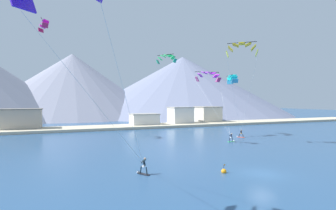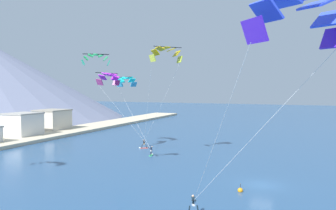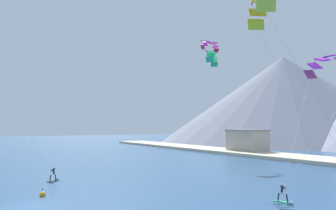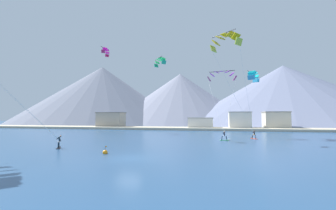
{
  "view_description": "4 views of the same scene",
  "coord_description": "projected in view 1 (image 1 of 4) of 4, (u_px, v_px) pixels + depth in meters",
  "views": [
    {
      "loc": [
        -19.44,
        -21.45,
        7.59
      ],
      "look_at": [
        -2.61,
        19.5,
        6.92
      ],
      "focal_mm": 28.0,
      "sensor_mm": 36.0,
      "label": 1
    },
    {
      "loc": [
        -38.59,
        -4.68,
        11.15
      ],
      "look_at": [
        2.07,
        12.64,
        8.93
      ],
      "focal_mm": 35.0,
      "sensor_mm": 36.0,
      "label": 2
    },
    {
      "loc": [
        29.35,
        -4.34,
        6.59
      ],
      "look_at": [
        -3.54,
        15.61,
        9.07
      ],
      "focal_mm": 35.0,
      "sensor_mm": 36.0,
      "label": 3
    },
    {
      "loc": [
        8.73,
        -21.38,
        4.14
      ],
      "look_at": [
        0.86,
        14.65,
        6.06
      ],
      "focal_mm": 24.0,
      "sensor_mm": 36.0,
      "label": 4
    }
  ],
  "objects": [
    {
      "name": "ground_plane",
      "position": [
        262.0,
        174.0,
        27.34
      ],
      "size": [
        400.0,
        400.0,
        0.0
      ],
      "primitive_type": "plane",
      "color": "navy"
    },
    {
      "name": "kitesurfer_near_lead",
      "position": [
        142.0,
        169.0,
        27.16
      ],
      "size": [
        1.25,
        1.69,
        1.79
      ],
      "color": "black",
      "rests_on": "ground"
    },
    {
      "name": "kitesurfer_near_trail",
      "position": [
        232.0,
        139.0,
        48.85
      ],
      "size": [
        1.79,
        0.77,
        1.69
      ],
      "color": "#33B266",
      "rests_on": "ground"
    },
    {
      "name": "kitesurfer_mid_center",
      "position": [
        240.0,
        135.0,
        54.83
      ],
      "size": [
        1.28,
        1.68,
        1.66
      ],
      "color": "#E54C33",
      "rests_on": "ground"
    },
    {
      "name": "parafoil_kite_near_trail",
      "position": [
        208.0,
        76.0,
        55.94
      ],
      "size": [
        6.16,
        8.83,
        12.66
      ],
      "color": "#973374"
    },
    {
      "name": "parafoil_kite_mid_center",
      "position": [
        242.0,
        49.0,
        46.26
      ],
      "size": [
        7.67,
        8.94,
        16.63
      ],
      "color": "#B3C737"
    },
    {
      "name": "parafoil_kite_distant_high_outer",
      "position": [
        232.0,
        78.0,
        58.61
      ],
      "size": [
        3.01,
        4.94,
        1.95
      ],
      "color": "#3799C5"
    },
    {
      "name": "parafoil_kite_distant_low_drift",
      "position": [
        44.0,
        24.0,
        52.88
      ],
      "size": [
        2.28,
        5.07,
        2.05
      ],
      "color": "#B82154"
    },
    {
      "name": "parafoil_kite_distant_mid_solo",
      "position": [
        166.0,
        58.0,
        45.92
      ],
      "size": [
        3.13,
        3.4,
        1.54
      ],
      "color": "#22A97D"
    },
    {
      "name": "race_marker_buoy",
      "position": [
        224.0,
        171.0,
        27.65
      ],
      "size": [
        0.56,
        0.56,
        1.02
      ],
      "color": "orange",
      "rests_on": "ground"
    },
    {
      "name": "shoreline_strip",
      "position": [
        135.0,
        126.0,
        74.41
      ],
      "size": [
        180.0,
        10.0,
        0.7
      ],
      "primitive_type": "cube",
      "color": "beige",
      "rests_on": "ground"
    },
    {
      "name": "shore_building_harbour_front",
      "position": [
        208.0,
        115.0,
        89.0
      ],
      "size": [
        7.45,
        7.09,
        5.75
      ],
      "color": "beige",
      "rests_on": "ground"
    },
    {
      "name": "shore_building_promenade_mid",
      "position": [
        180.0,
        116.0,
        83.17
      ],
      "size": [
        6.93,
        6.44,
        5.72
      ],
      "color": "silver",
      "rests_on": "ground"
    },
    {
      "name": "shore_building_quay_east",
      "position": [
        22.0,
        120.0,
        65.57
      ],
      "size": [
        9.43,
        5.85,
        5.71
      ],
      "color": "#A89E8E",
      "rests_on": "ground"
    },
    {
      "name": "shore_building_quay_west",
      "position": [
        144.0,
        120.0,
        77.49
      ],
      "size": [
        8.12,
        5.82,
        3.88
      ],
      "color": "silver",
      "rests_on": "ground"
    },
    {
      "name": "mountain_peak_central_summit",
      "position": [
        72.0,
        85.0,
        131.4
      ],
      "size": [
        89.3,
        89.3,
        31.32
      ],
      "color": "gray",
      "rests_on": "ground"
    },
    {
      "name": "mountain_peak_east_shoulder",
      "position": [
        183.0,
        86.0,
        148.87
      ],
      "size": [
        116.19,
        116.19,
        32.68
      ],
      "color": "slate",
      "rests_on": "ground"
    }
  ]
}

